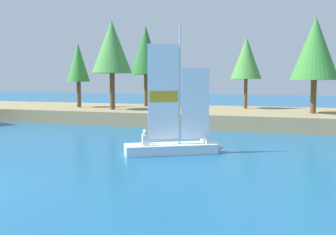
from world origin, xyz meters
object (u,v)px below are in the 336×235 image
(shoreline_tree_midright, at_px, (246,58))
(sailboat, at_px, (185,144))
(shoreline_tree_centre, at_px, (146,50))
(shoreline_tree_left, at_px, (78,63))
(shoreline_tree_midleft, at_px, (112,47))
(shoreline_tree_right, at_px, (315,49))

(shoreline_tree_midright, height_order, sailboat, shoreline_tree_midright)
(shoreline_tree_centre, bearing_deg, shoreline_tree_midright, 0.31)
(shoreline_tree_left, xyz_separation_m, sailboat, (14.88, -13.77, -4.85))
(shoreline_tree_midleft, relative_size, shoreline_tree_midright, 1.20)
(shoreline_tree_midleft, height_order, sailboat, shoreline_tree_midleft)
(shoreline_tree_centre, bearing_deg, sailboat, -61.43)
(shoreline_tree_midright, bearing_deg, shoreline_tree_midleft, -154.76)
(shoreline_tree_midright, distance_m, sailboat, 17.93)
(shoreline_tree_left, height_order, shoreline_tree_midright, shoreline_tree_midright)
(shoreline_tree_centre, distance_m, shoreline_tree_right, 15.92)
(shoreline_tree_right, bearing_deg, shoreline_tree_left, 178.91)
(shoreline_tree_midleft, relative_size, shoreline_tree_centre, 0.97)
(shoreline_tree_left, xyz_separation_m, shoreline_tree_midleft, (4.50, -1.73, 1.20))
(shoreline_tree_centre, height_order, shoreline_tree_right, shoreline_tree_centre)
(shoreline_tree_midleft, xyz_separation_m, shoreline_tree_right, (16.52, 1.33, -0.49))
(shoreline_tree_midleft, height_order, shoreline_tree_centre, shoreline_tree_centre)
(shoreline_tree_left, relative_size, shoreline_tree_centre, 0.77)
(shoreline_tree_right, xyz_separation_m, sailboat, (-6.15, -13.37, -5.56))
(shoreline_tree_midright, bearing_deg, shoreline_tree_right, -33.69)
(shoreline_tree_left, relative_size, shoreline_tree_midleft, 0.79)
(shoreline_tree_right, height_order, sailboat, shoreline_tree_right)
(shoreline_tree_midright, distance_m, shoreline_tree_right, 6.84)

